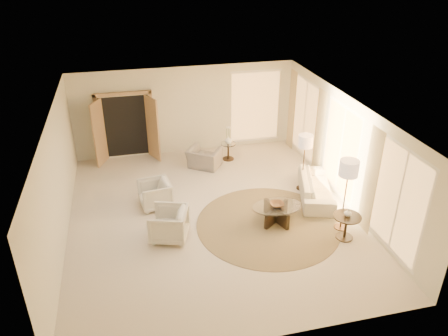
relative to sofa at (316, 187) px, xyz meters
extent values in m
cube|color=beige|center=(-2.90, -0.22, -0.31)|extent=(7.00, 8.00, 0.02)
cube|color=white|center=(-2.90, -0.22, 2.50)|extent=(7.00, 8.00, 0.02)
cube|color=beige|center=(-2.90, 3.78, 1.10)|extent=(7.00, 0.04, 2.80)
cube|color=beige|center=(-2.90, -4.22, 1.10)|extent=(7.00, 0.04, 2.80)
cube|color=beige|center=(-6.40, -0.22, 1.10)|extent=(0.04, 8.00, 2.80)
cube|color=beige|center=(0.60, -0.22, 1.10)|extent=(0.04, 8.00, 2.80)
cube|color=tan|center=(-4.80, 3.67, 0.78)|extent=(1.80, 0.12, 2.16)
cube|color=tan|center=(-5.60, 3.40, 0.73)|extent=(0.35, 0.66, 2.00)
cube|color=tan|center=(-4.00, 3.40, 0.73)|extent=(0.35, 0.66, 2.00)
cylinder|color=#473923|center=(-1.66, -0.93, -0.29)|extent=(4.19, 4.19, 0.01)
imported|color=beige|center=(0.00, 0.00, 0.00)|extent=(1.40, 2.21, 0.60)
imported|color=beige|center=(-4.25, 0.55, 0.09)|extent=(0.82, 0.86, 0.79)
imported|color=beige|center=(-4.06, -0.91, 0.12)|extent=(0.98, 1.01, 0.84)
imported|color=gray|center=(-2.57, 2.47, 0.11)|extent=(1.12, 1.03, 0.82)
cube|color=black|center=(-1.42, -0.85, -0.10)|extent=(0.37, 0.90, 0.41)
cube|color=black|center=(-1.42, -0.85, -0.10)|extent=(0.78, 0.64, 0.41)
cylinder|color=white|center=(-1.42, -0.85, 0.14)|extent=(1.53, 1.53, 0.02)
cylinder|color=black|center=(-0.09, -1.86, -0.29)|extent=(0.40, 0.40, 0.03)
cylinder|color=black|center=(-0.09, -1.86, -0.01)|extent=(0.06, 0.06, 0.57)
cylinder|color=black|center=(-0.09, -1.86, 0.29)|extent=(0.64, 0.64, 0.03)
cylinder|color=black|center=(-1.73, 2.81, -0.29)|extent=(0.36, 0.36, 0.03)
cylinder|color=black|center=(-1.73, 2.81, -0.03)|extent=(0.05, 0.05, 0.52)
cylinder|color=white|center=(-1.73, 2.81, 0.23)|extent=(0.47, 0.47, 0.03)
cylinder|color=black|center=(-0.19, 0.53, -0.29)|extent=(0.27, 0.27, 0.03)
cylinder|color=black|center=(-0.19, 0.53, 0.39)|extent=(0.03, 0.03, 1.37)
cylinder|color=#C5A88D|center=(-0.19, 0.53, 1.15)|extent=(0.39, 0.39, 0.33)
cylinder|color=black|center=(0.00, -1.48, -0.28)|extent=(0.31, 0.31, 0.03)
cylinder|color=black|center=(0.00, -1.48, 0.47)|extent=(0.03, 0.03, 1.54)
cylinder|color=#C5A88D|center=(0.00, -1.48, 1.33)|extent=(0.44, 0.44, 0.37)
imported|color=brown|center=(-1.42, -0.85, 0.19)|extent=(0.36, 0.36, 0.08)
imported|color=white|center=(-0.09, -1.86, 0.39)|extent=(0.19, 0.19, 0.18)
imported|color=white|center=(-1.73, 2.81, 0.36)|extent=(0.27, 0.27, 0.24)
camera|label=1|loc=(-4.75, -9.29, 5.84)|focal=35.00mm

